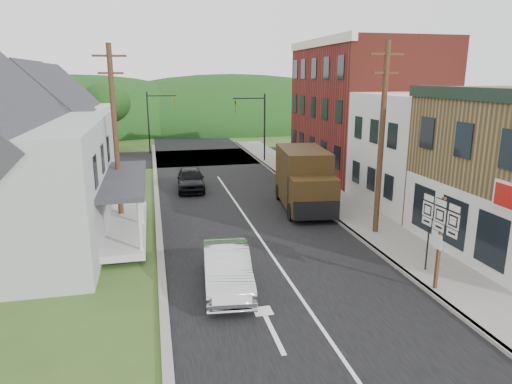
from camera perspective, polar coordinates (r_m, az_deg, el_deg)
ground at (r=17.98m, az=3.60°, el=-10.26°), size 120.00×120.00×0.00m
road at (r=27.14m, az=-2.35°, el=-1.68°), size 9.00×90.00×0.02m
cross_road at (r=43.56m, az=-6.47°, el=4.35°), size 60.00×9.00×0.02m
sidewalk_right at (r=26.96m, az=10.87°, el=-1.87°), size 2.80×55.00×0.15m
curb_right at (r=26.46m, az=8.19°, el=-2.06°), size 0.20×55.00×0.15m
curb_left at (r=24.79m, az=-12.14°, el=-3.41°), size 0.30×55.00×0.12m
storefront_white at (r=28.47m, az=21.63°, el=4.79°), size 8.00×7.00×6.50m
storefront_red at (r=36.46m, az=13.44°, el=10.05°), size 8.00×12.00×10.00m
house_blue at (r=33.47m, az=-23.76°, el=6.63°), size 7.14×8.16×7.28m
house_cream at (r=42.38m, az=-22.25°, el=8.15°), size 7.14×8.16×7.28m
utility_pole_right at (r=21.94m, az=15.41°, el=6.44°), size 1.60×0.26×9.00m
utility_pole_left at (r=23.89m, az=-17.18°, el=6.92°), size 1.60×0.26×9.00m
traffic_signal_right at (r=40.35m, az=0.11°, el=9.03°), size 2.87×0.20×6.00m
traffic_signal_left at (r=46.31m, az=-12.48°, el=9.38°), size 2.87×0.20×6.00m
tree_left_d at (r=47.92m, az=-18.29°, el=10.52°), size 4.80×4.80×6.94m
forested_ridge at (r=71.21m, az=-9.08°, el=8.11°), size 90.00×30.00×16.00m
silver_sedan at (r=16.59m, az=-3.64°, el=-9.56°), size 2.02×4.76×1.53m
dark_sedan at (r=30.92m, az=-8.17°, el=1.61°), size 1.99×4.46×1.49m
delivery_van at (r=26.13m, az=6.07°, el=1.54°), size 3.16×6.35×3.42m
route_sign_cluster at (r=16.94m, az=21.98°, el=-4.47°), size 0.21×1.91×3.34m
warning_sign at (r=18.58m, az=20.78°, el=-4.15°), size 0.22×0.73×2.71m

